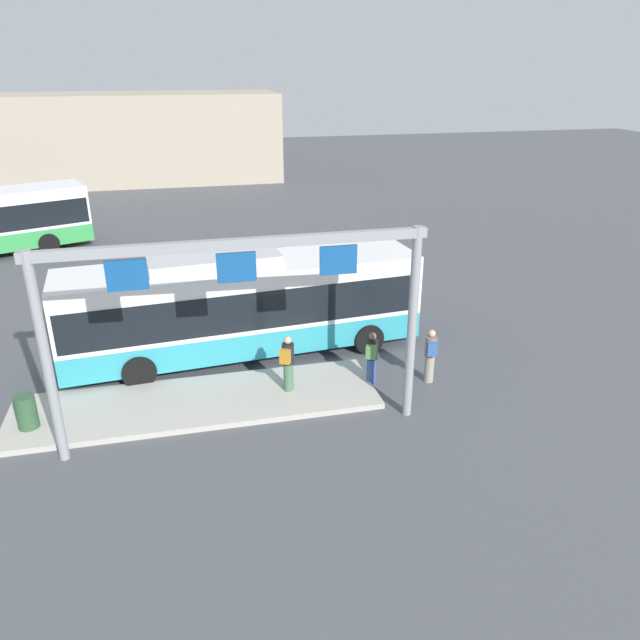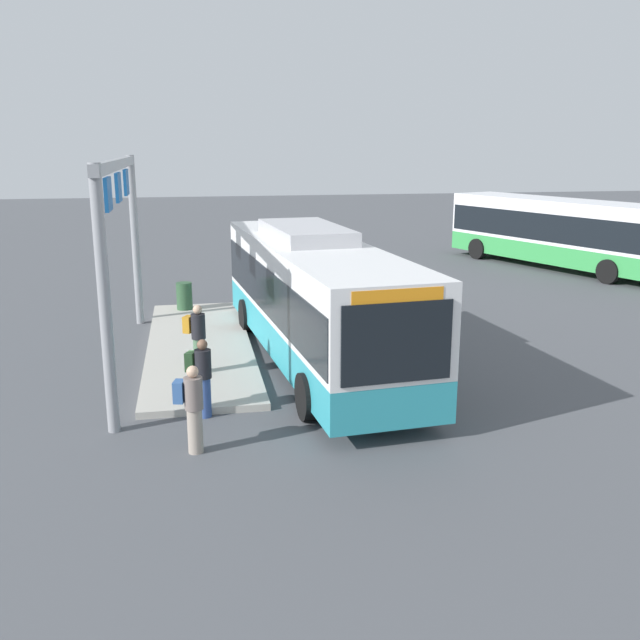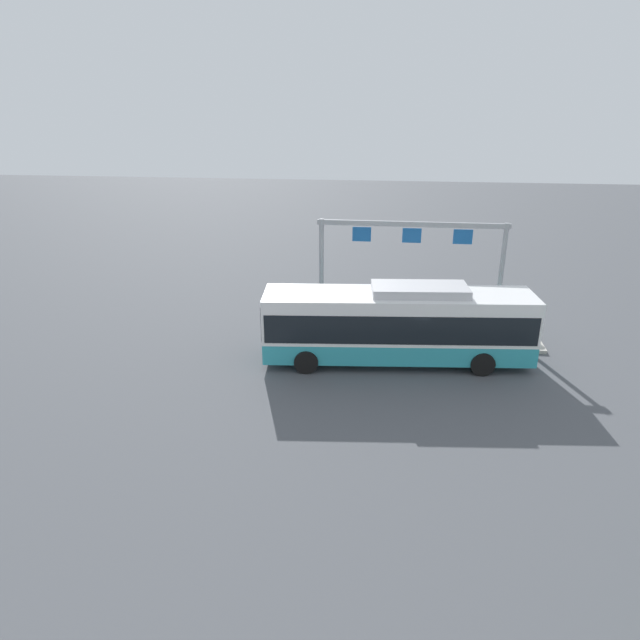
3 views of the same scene
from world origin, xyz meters
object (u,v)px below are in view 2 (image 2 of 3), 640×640
object	(u,v)px
bus_background_left	(561,229)
person_waiting_mid	(197,337)
bus_main	(314,293)
trash_bin	(184,296)
person_boarding	(192,407)
person_waiting_near	(202,376)

from	to	relation	value
bus_background_left	person_waiting_mid	distance (m)	20.75
bus_main	bus_background_left	distance (m)	17.88
person_waiting_mid	trash_bin	size ratio (longest dim) A/B	1.86
bus_main	person_waiting_mid	world-z (taller)	bus_main
bus_background_left	trash_bin	world-z (taller)	bus_background_left
bus_background_left	bus_main	bearing A→B (deg)	110.22
person_boarding	person_waiting_mid	xyz separation A→B (m)	(-4.22, 0.17, 0.16)
bus_background_left	person_boarding	xyz separation A→B (m)	(16.90, -16.58, -0.89)
bus_background_left	trash_bin	distance (m)	17.76
bus_background_left	person_boarding	distance (m)	23.69
person_boarding	trash_bin	size ratio (longest dim) A/B	1.86
bus_main	trash_bin	bearing A→B (deg)	-156.17
bus_background_left	person_boarding	world-z (taller)	bus_background_left
person_waiting_near	person_waiting_mid	size ratio (longest dim) A/B	1.00
bus_main	person_boarding	bearing A→B (deg)	-37.12
bus_main	bus_background_left	size ratio (longest dim) A/B	0.99
bus_background_left	person_waiting_near	xyz separation A→B (m)	(15.16, -16.36, -0.89)
bus_main	person_waiting_near	world-z (taller)	bus_main
person_boarding	person_waiting_near	size ratio (longest dim) A/B	1.00
bus_background_left	trash_bin	xyz separation A→B (m)	(5.84, -16.73, -1.17)
bus_background_left	trash_bin	size ratio (longest dim) A/B	12.86
trash_bin	person_boarding	bearing A→B (deg)	0.80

